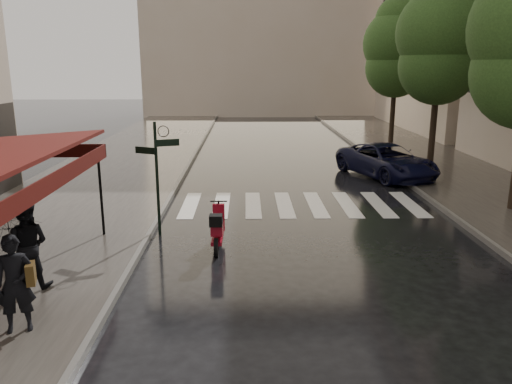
{
  "coord_description": "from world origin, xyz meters",
  "views": [
    {
      "loc": [
        1.18,
        -10.02,
        4.51
      ],
      "look_at": [
        1.42,
        2.23,
        1.4
      ],
      "focal_mm": 35.0,
      "sensor_mm": 36.0,
      "label": 1
    }
  ],
  "objects_px": {
    "scooter": "(218,230)",
    "pedestrian_with_umbrella": "(10,239)",
    "parked_car": "(386,161)",
    "pedestrian_terrace": "(27,245)"
  },
  "relations": [
    {
      "from": "pedestrian_terrace",
      "to": "scooter",
      "type": "relative_size",
      "value": 1.08
    },
    {
      "from": "pedestrian_terrace",
      "to": "scooter",
      "type": "bearing_deg",
      "value": -147.82
    },
    {
      "from": "parked_car",
      "to": "pedestrian_with_umbrella",
      "type": "bearing_deg",
      "value": -149.09
    },
    {
      "from": "scooter",
      "to": "pedestrian_terrace",
      "type": "bearing_deg",
      "value": -146.33
    },
    {
      "from": "scooter",
      "to": "parked_car",
      "type": "relative_size",
      "value": 0.34
    },
    {
      "from": "parked_car",
      "to": "scooter",
      "type": "bearing_deg",
      "value": -149.48
    },
    {
      "from": "scooter",
      "to": "pedestrian_with_umbrella",
      "type": "bearing_deg",
      "value": -126.4
    },
    {
      "from": "pedestrian_with_umbrella",
      "to": "pedestrian_terrace",
      "type": "bearing_deg",
      "value": 89.99
    },
    {
      "from": "pedestrian_with_umbrella",
      "to": "scooter",
      "type": "height_order",
      "value": "pedestrian_with_umbrella"
    },
    {
      "from": "pedestrian_with_umbrella",
      "to": "pedestrian_terrace",
      "type": "height_order",
      "value": "pedestrian_with_umbrella"
    }
  ]
}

